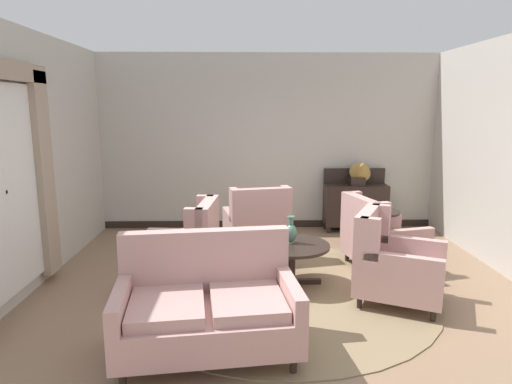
{
  "coord_description": "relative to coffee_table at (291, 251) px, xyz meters",
  "views": [
    {
      "loc": [
        -0.39,
        -4.6,
        2.11
      ],
      "look_at": [
        -0.27,
        0.49,
        1.14
      ],
      "focal_mm": 31.44,
      "sensor_mm": 36.0,
      "label": 1
    }
  ],
  "objects": [
    {
      "name": "ground",
      "position": [
        -0.15,
        -0.46,
        -0.42
      ],
      "size": [
        8.81,
        8.81,
        0.0
      ],
      "primitive_type": "plane",
      "color": "#896B51"
    },
    {
      "name": "wall_back",
      "position": [
        -0.15,
        2.68,
        1.07
      ],
      "size": [
        5.98,
        0.08,
        3.0
      ],
      "primitive_type": "cube",
      "color": "#BCB7AD",
      "rests_on": "ground"
    },
    {
      "name": "wall_left",
      "position": [
        -3.06,
        0.48,
        1.07
      ],
      "size": [
        0.08,
        4.41,
        3.0
      ],
      "primitive_type": "cube",
      "color": "#BCB7AD",
      "rests_on": "ground"
    },
    {
      "name": "wall_right",
      "position": [
        2.77,
        0.48,
        1.07
      ],
      "size": [
        0.08,
        4.41,
        3.0
      ],
      "primitive_type": "cube",
      "color": "#BCB7AD",
      "rests_on": "ground"
    },
    {
      "name": "baseboard_back",
      "position": [
        -0.15,
        2.63,
        -0.36
      ],
      "size": [
        5.82,
        0.03,
        0.12
      ],
      "primitive_type": "cube",
      "color": "black",
      "rests_on": "ground"
    },
    {
      "name": "area_rug",
      "position": [
        -0.15,
        -0.16,
        -0.42
      ],
      "size": [
        3.56,
        3.56,
        0.01
      ],
      "primitive_type": "cylinder",
      "color": "#847051",
      "rests_on": "ground"
    },
    {
      "name": "window_with_curtains",
      "position": [
        -2.96,
        -0.55,
        0.99
      ],
      "size": [
        0.12,
        1.94,
        2.47
      ],
      "color": "silver"
    },
    {
      "name": "coffee_table",
      "position": [
        0.0,
        0.0,
        0.0
      ],
      "size": [
        0.9,
        0.9,
        0.51
      ],
      "color": "black",
      "rests_on": "ground"
    },
    {
      "name": "porcelain_vase",
      "position": [
        -0.01,
        0.04,
        0.23
      ],
      "size": [
        0.14,
        0.14,
        0.33
      ],
      "color": "#4C7A66",
      "rests_on": "coffee_table"
    },
    {
      "name": "settee",
      "position": [
        -0.87,
        -1.46,
        -0.01
      ],
      "size": [
        1.62,
        1.08,
        1.01
      ],
      "rotation": [
        0.0,
        0.0,
        0.12
      ],
      "color": "tan",
      "rests_on": "ground"
    },
    {
      "name": "armchair_near_sideboard",
      "position": [
        -0.38,
        1.13,
        0.0
      ],
      "size": [
        0.99,
        1.02,
        1.03
      ],
      "rotation": [
        0.0,
        0.0,
        3.35
      ],
      "color": "tan",
      "rests_on": "ground"
    },
    {
      "name": "armchair_back_corner",
      "position": [
        -1.25,
        -0.08,
        0.01
      ],
      "size": [
        0.95,
        0.87,
        1.06
      ],
      "rotation": [
        0.0,
        0.0,
        4.62
      ],
      "color": "tan",
      "rests_on": "ground"
    },
    {
      "name": "armchair_near_window",
      "position": [
        1.21,
        0.56,
        -0.01
      ],
      "size": [
        1.07,
        1.01,
        0.98
      ],
      "rotation": [
        0.0,
        0.0,
        1.82
      ],
      "color": "tan",
      "rests_on": "ground"
    },
    {
      "name": "armchair_foreground_right",
      "position": [
        1.05,
        -0.5,
        0.0
      ],
      "size": [
        1.13,
        1.08,
        1.01
      ],
      "rotation": [
        0.0,
        0.0,
        7.41
      ],
      "color": "tan",
      "rests_on": "ground"
    },
    {
      "name": "side_table",
      "position": [
        1.28,
        0.79,
        0.01
      ],
      "size": [
        0.52,
        0.52,
        0.72
      ],
      "color": "black",
      "rests_on": "ground"
    },
    {
      "name": "sideboard",
      "position": [
        1.34,
        2.39,
        0.04
      ],
      "size": [
        1.06,
        0.38,
        1.06
      ],
      "color": "black",
      "rests_on": "ground"
    },
    {
      "name": "gramophone",
      "position": [
        1.39,
        2.3,
        0.64
      ],
      "size": [
        0.38,
        0.49,
        0.54
      ],
      "color": "black",
      "rests_on": "sideboard"
    }
  ]
}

